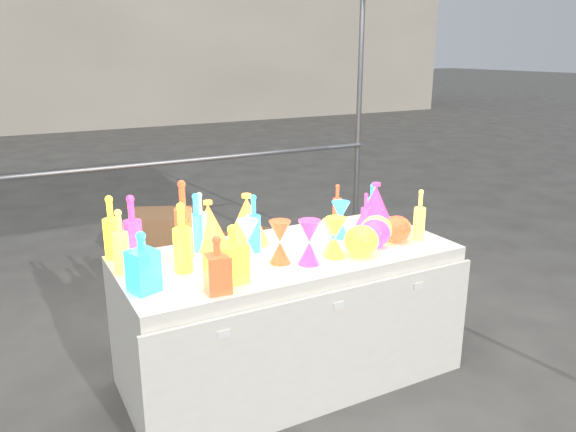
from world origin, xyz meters
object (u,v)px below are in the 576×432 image
decanter_0 (233,254)px  cardboard_box_closed (169,237)px  globe_0 (361,242)px  hourglass_0 (280,242)px  bottle_0 (111,227)px  display_table (289,315)px  lampshade_0 (209,224)px

decanter_0 → cardboard_box_closed: bearing=76.7°
cardboard_box_closed → globe_0: (0.38, -2.31, 0.60)m
hourglass_0 → decanter_0: bearing=-159.7°
bottle_0 → hourglass_0: bearing=-33.0°
display_table → cardboard_box_closed: 2.09m
decanter_0 → lampshade_0: bearing=77.0°
display_table → hourglass_0: hourglass_0 is taller
display_table → hourglass_0: 0.51m
globe_0 → lampshade_0: bearing=141.8°
display_table → hourglass_0: (-0.11, -0.12, 0.49)m
bottle_0 → lampshade_0: 0.51m
cardboard_box_closed → lampshade_0: 1.93m
bottle_0 → globe_0: (1.16, -0.58, -0.10)m
display_table → globe_0: size_ratio=10.15×
lampshade_0 → cardboard_box_closed: bearing=72.4°
cardboard_box_closed → bottle_0: 2.02m
decanter_0 → lampshade_0: (0.08, 0.52, -0.01)m
globe_0 → cardboard_box_closed: bearing=99.2°
cardboard_box_closed → hourglass_0: 2.29m
display_table → lampshade_0: (-0.34, 0.29, 0.51)m
decanter_0 → display_table: bearing=24.0°
hourglass_0 → globe_0: (0.42, -0.11, -0.04)m
cardboard_box_closed → globe_0: 2.41m
display_table → lampshade_0: lampshade_0 is taller
bottle_0 → globe_0: 1.30m
bottle_0 → lampshade_0: bearing=-7.9°
cardboard_box_closed → lampshade_0: bearing=-75.7°
decanter_0 → hourglass_0: bearing=15.7°
cardboard_box_closed → lampshade_0: (-0.28, -1.79, 0.66)m
decanter_0 → globe_0: 0.73m
hourglass_0 → display_table: bearing=45.6°
cardboard_box_closed → bottle_0: size_ratio=1.82×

